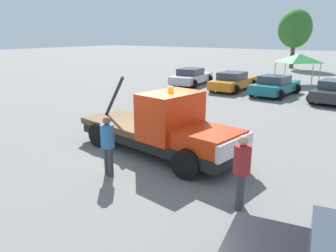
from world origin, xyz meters
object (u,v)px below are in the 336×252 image
object	(u,v)px
canopy_tent_green	(299,58)
parked_car_orange	(233,81)
parked_car_teal	(275,86)
tow_truck	(164,129)
parked_car_silver	(191,77)
person_at_hood	(108,142)
person_near_truck	(242,167)
tree_left	(295,29)

from	to	relation	value
canopy_tent_green	parked_car_orange	bearing A→B (deg)	-117.86
parked_car_orange	parked_car_teal	distance (m)	3.17
tow_truck	parked_car_orange	distance (m)	14.27
tow_truck	parked_car_silver	size ratio (longest dim) A/B	1.29
canopy_tent_green	parked_car_silver	bearing A→B (deg)	-142.69
canopy_tent_green	person_at_hood	bearing A→B (deg)	-89.32
tow_truck	parked_car_silver	distance (m)	16.18
tow_truck	person_at_hood	world-z (taller)	tow_truck
person_near_truck	parked_car_silver	distance (m)	19.53
canopy_tent_green	tree_left	size ratio (longest dim) A/B	0.43
canopy_tent_green	tow_truck	bearing A→B (deg)	-88.12
tow_truck	parked_car_orange	world-z (taller)	tow_truck
tow_truck	canopy_tent_green	size ratio (longest dim) A/B	2.21
person_near_truck	canopy_tent_green	size ratio (longest dim) A/B	0.62
tow_truck	parked_car_teal	size ratio (longest dim) A/B	1.42
parked_car_orange	canopy_tent_green	world-z (taller)	canopy_tent_green
parked_car_silver	tow_truck	bearing A→B (deg)	-159.42
person_at_hood	person_near_truck	bearing A→B (deg)	-66.99
parked_car_silver	canopy_tent_green	distance (m)	8.83
parked_car_orange	parked_car_teal	world-z (taller)	same
parked_car_orange	parked_car_teal	bearing A→B (deg)	-95.46
tow_truck	tree_left	xyz separation A→B (m)	(-4.60, 32.60, 3.63)
tree_left	person_near_truck	bearing A→B (deg)	-76.76
person_at_hood	canopy_tent_green	world-z (taller)	canopy_tent_green
person_near_truck	canopy_tent_green	bearing A→B (deg)	-91.63
person_at_hood	parked_car_teal	size ratio (longest dim) A/B	0.39
parked_car_teal	tree_left	world-z (taller)	tree_left
parked_car_orange	tree_left	size ratio (longest dim) A/B	0.70
parked_car_orange	tree_left	world-z (taller)	tree_left
parked_car_silver	tree_left	world-z (taller)	tree_left
person_near_truck	parked_car_orange	distance (m)	17.16
parked_car_silver	canopy_tent_green	xyz separation A→B (m)	(6.93, 5.28, 1.47)
tow_truck	canopy_tent_green	distance (m)	19.62
parked_car_silver	parked_car_orange	distance (m)	3.89
tree_left	parked_car_orange	bearing A→B (deg)	-87.30
tow_truck	tree_left	bearing A→B (deg)	105.62
parked_car_orange	person_near_truck	bearing A→B (deg)	-155.54
parked_car_silver	parked_car_orange	bearing A→B (deg)	-105.01
parked_car_orange	canopy_tent_green	bearing A→B (deg)	-28.24
person_at_hood	canopy_tent_green	bearing A→B (deg)	17.11
tree_left	parked_car_teal	bearing A→B (deg)	-78.04
person_at_hood	parked_car_silver	bearing A→B (deg)	39.92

